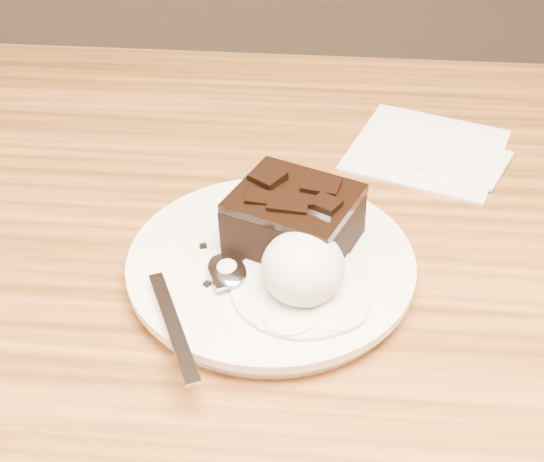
# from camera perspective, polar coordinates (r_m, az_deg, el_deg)

# --- Properties ---
(plate) EXTENTS (0.24, 0.24, 0.02)m
(plate) POSITION_cam_1_polar(r_m,az_deg,el_deg) (0.61, -0.08, -2.82)
(plate) COLOR white
(plate) RESTS_ON dining_table
(brownie) EXTENTS (0.12, 0.11, 0.04)m
(brownie) POSITION_cam_1_polar(r_m,az_deg,el_deg) (0.60, 1.73, 0.70)
(brownie) COLOR black
(brownie) RESTS_ON plate
(ice_cream_scoop) EXTENTS (0.06, 0.07, 0.05)m
(ice_cream_scoop) POSITION_cam_1_polar(r_m,az_deg,el_deg) (0.56, 2.44, -2.86)
(ice_cream_scoop) COLOR white
(ice_cream_scoop) RESTS_ON plate
(melt_puddle) EXTENTS (0.11, 0.11, 0.00)m
(melt_puddle) POSITION_cam_1_polar(r_m,az_deg,el_deg) (0.57, 2.38, -4.51)
(melt_puddle) COLOR white
(melt_puddle) RESTS_ON plate
(spoon) EXTENTS (0.10, 0.17, 0.01)m
(spoon) POSITION_cam_1_polar(r_m,az_deg,el_deg) (0.58, -3.54, -3.21)
(spoon) COLOR silver
(spoon) RESTS_ON plate
(napkin) EXTENTS (0.19, 0.19, 0.01)m
(napkin) POSITION_cam_1_polar(r_m,az_deg,el_deg) (0.79, 12.02, 6.31)
(napkin) COLOR white
(napkin) RESTS_ON dining_table
(crumb_a) EXTENTS (0.01, 0.01, 0.00)m
(crumb_a) POSITION_cam_1_polar(r_m,az_deg,el_deg) (0.58, -0.05, -4.23)
(crumb_a) COLOR black
(crumb_a) RESTS_ON plate
(crumb_b) EXTENTS (0.01, 0.01, 0.00)m
(crumb_b) POSITION_cam_1_polar(r_m,az_deg,el_deg) (0.58, -5.10, -4.15)
(crumb_b) COLOR black
(crumb_b) RESTS_ON plate
(crumb_c) EXTENTS (0.01, 0.01, 0.00)m
(crumb_c) POSITION_cam_1_polar(r_m,az_deg,el_deg) (0.61, -5.40, -1.18)
(crumb_c) COLOR black
(crumb_c) RESTS_ON plate
(crumb_d) EXTENTS (0.01, 0.01, 0.00)m
(crumb_d) POSITION_cam_1_polar(r_m,az_deg,el_deg) (0.58, 2.21, -3.86)
(crumb_d) COLOR black
(crumb_d) RESTS_ON plate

